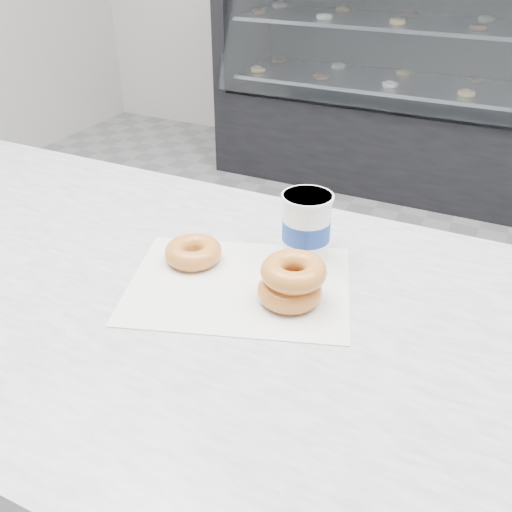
{
  "coord_description": "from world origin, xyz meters",
  "views": [
    {
      "loc": [
        0.53,
        -1.19,
        1.39
      ],
      "look_at": [
        0.2,
        -0.54,
        0.96
      ],
      "focal_mm": 40.0,
      "sensor_mm": 36.0,
      "label": 1
    }
  ],
  "objects_px": {
    "counter": "(151,464)",
    "donut_single": "(193,252)",
    "donut_stack": "(292,281)",
    "coffee_cup": "(306,226)",
    "display_case": "(431,102)"
  },
  "relations": [
    {
      "from": "counter",
      "to": "donut_single",
      "type": "distance_m",
      "value": 0.48
    },
    {
      "from": "donut_stack",
      "to": "coffee_cup",
      "type": "relative_size",
      "value": 1.22
    },
    {
      "from": "donut_single",
      "to": "donut_stack",
      "type": "xyz_separation_m",
      "value": [
        0.19,
        -0.03,
        0.02
      ]
    },
    {
      "from": "display_case",
      "to": "coffee_cup",
      "type": "relative_size",
      "value": 21.2
    },
    {
      "from": "donut_stack",
      "to": "donut_single",
      "type": "bearing_deg",
      "value": 169.99
    },
    {
      "from": "counter",
      "to": "display_case",
      "type": "height_order",
      "value": "display_case"
    },
    {
      "from": "coffee_cup",
      "to": "display_case",
      "type": "bearing_deg",
      "value": 77.94
    },
    {
      "from": "donut_single",
      "to": "counter",
      "type": "bearing_deg",
      "value": -131.46
    },
    {
      "from": "donut_stack",
      "to": "coffee_cup",
      "type": "xyz_separation_m",
      "value": [
        -0.03,
        0.13,
        0.02
      ]
    },
    {
      "from": "counter",
      "to": "donut_stack",
      "type": "xyz_separation_m",
      "value": [
        0.27,
        0.05,
        0.48
      ]
    },
    {
      "from": "counter",
      "to": "donut_single",
      "type": "height_order",
      "value": "donut_single"
    },
    {
      "from": "display_case",
      "to": "coffee_cup",
      "type": "bearing_deg",
      "value": -84.69
    },
    {
      "from": "donut_single",
      "to": "donut_stack",
      "type": "bearing_deg",
      "value": -10.01
    },
    {
      "from": "counter",
      "to": "donut_stack",
      "type": "distance_m",
      "value": 0.55
    },
    {
      "from": "donut_stack",
      "to": "display_case",
      "type": "bearing_deg",
      "value": 95.7
    }
  ]
}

